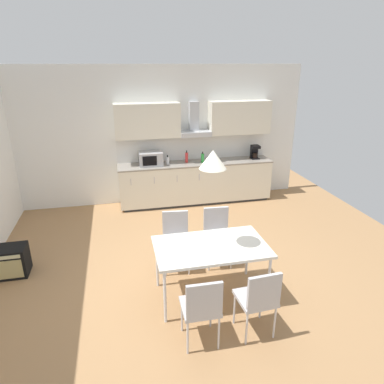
{
  "coord_description": "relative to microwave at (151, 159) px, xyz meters",
  "views": [
    {
      "loc": [
        -0.74,
        -4.2,
        2.93
      ],
      "look_at": [
        0.36,
        0.73,
        1.0
      ],
      "focal_mm": 32.0,
      "sensor_mm": 36.0,
      "label": 1
    }
  ],
  "objects": [
    {
      "name": "microwave",
      "position": [
        0.0,
        0.0,
        0.0
      ],
      "size": [
        0.48,
        0.35,
        0.28
      ],
      "color": "#ADADB2",
      "rests_on": "kitchen_counter"
    },
    {
      "name": "ground_plane",
      "position": [
        0.07,
        -2.7,
        -1.06
      ],
      "size": [
        8.26,
        8.99,
        0.02
      ],
      "primitive_type": "cube",
      "color": "#9E754C"
    },
    {
      "name": "pendant_lamp",
      "position": [
        0.39,
        -3.25,
        0.84
      ],
      "size": [
        0.32,
        0.32,
        0.22
      ],
      "primitive_type": "cone",
      "color": "silver"
    },
    {
      "name": "wall_back",
      "position": [
        0.07,
        0.35,
        0.4
      ],
      "size": [
        6.61,
        0.1,
        2.89
      ],
      "primitive_type": "cube",
      "color": "white",
      "rests_on": "ground_plane"
    },
    {
      "name": "dining_table",
      "position": [
        0.39,
        -3.25,
        -0.34
      ],
      "size": [
        1.42,
        0.85,
        0.76
      ],
      "color": "silver",
      "rests_on": "ground_plane"
    },
    {
      "name": "bottle_green",
      "position": [
        1.1,
        -0.03,
        -0.04
      ],
      "size": [
        0.07,
        0.07,
        0.23
      ],
      "color": "green",
      "rests_on": "kitchen_counter"
    },
    {
      "name": "upper_wall_cabinets",
      "position": [
        0.96,
        0.13,
        0.75
      ],
      "size": [
        3.3,
        0.4,
        0.7
      ],
      "color": "silver"
    },
    {
      "name": "kitchen_counter",
      "position": [
        0.96,
        0.0,
        -0.59
      ],
      "size": [
        3.32,
        0.62,
        0.91
      ],
      "color": "#333333",
      "rests_on": "ground_plane"
    },
    {
      "name": "bottle_white",
      "position": [
        0.35,
        0.01,
        -0.06
      ],
      "size": [
        0.07,
        0.07,
        0.19
      ],
      "color": "white",
      "rests_on": "kitchen_counter"
    },
    {
      "name": "backsplash_tile",
      "position": [
        0.96,
        0.28,
        0.11
      ],
      "size": [
        3.3,
        0.02,
        0.49
      ],
      "primitive_type": "cube",
      "color": "silver",
      "rests_on": "kitchen_counter"
    },
    {
      "name": "guitar_amp",
      "position": [
        -2.33,
        -2.15,
        -0.83
      ],
      "size": [
        0.52,
        0.37,
        0.44
      ],
      "color": "black",
      "rests_on": "ground_plane"
    },
    {
      "name": "chair_near_right",
      "position": [
        0.72,
        -4.06,
        -0.51
      ],
      "size": [
        0.42,
        0.42,
        0.87
      ],
      "color": "#B2B2B7",
      "rests_on": "ground_plane"
    },
    {
      "name": "bottle_red",
      "position": [
        0.77,
        0.05,
        -0.03
      ],
      "size": [
        0.06,
        0.06,
        0.26
      ],
      "color": "red",
      "rests_on": "kitchen_counter"
    },
    {
      "name": "chair_near_left",
      "position": [
        0.07,
        -4.06,
        -0.51
      ],
      "size": [
        0.41,
        0.41,
        0.87
      ],
      "color": "#B2B2B7",
      "rests_on": "ground_plane"
    },
    {
      "name": "chair_far_left",
      "position": [
        0.08,
        -2.45,
        -0.51
      ],
      "size": [
        0.44,
        0.44,
        0.87
      ],
      "color": "#B2B2B7",
      "rests_on": "ground_plane"
    },
    {
      "name": "coffee_maker",
      "position": [
        2.31,
        0.03,
        0.01
      ],
      "size": [
        0.18,
        0.19,
        0.3
      ],
      "color": "black",
      "rests_on": "kitchen_counter"
    },
    {
      "name": "chair_far_right",
      "position": [
        0.72,
        -2.45,
        -0.51
      ],
      "size": [
        0.43,
        0.43,
        0.87
      ],
      "color": "#B2B2B7",
      "rests_on": "ground_plane"
    }
  ]
}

